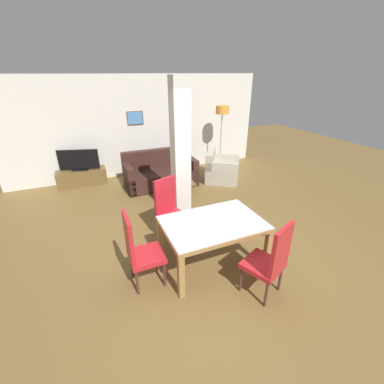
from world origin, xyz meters
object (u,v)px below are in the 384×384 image
object	(u,v)px
dining_table	(213,230)
dining_chair_head_left	(139,249)
dining_chair_near_right	(270,259)
armchair	(221,170)
bottle	(180,177)
tv_screen	(79,160)
sofa	(160,174)
floor_lamp	(222,116)
tv_stand	(82,177)
dining_chair_far_left	(170,208)
coffee_table	(178,190)

from	to	relation	value
dining_table	dining_chair_head_left	size ratio (longest dim) A/B	1.32
dining_chair_near_right	armchair	distance (m)	4.08
bottle	tv_screen	distance (m)	2.72
dining_table	dining_chair_near_right	size ratio (longest dim) A/B	1.32
sofa	floor_lamp	bearing A→B (deg)	-168.73
sofa	armchair	xyz separation A→B (m)	(1.64, -0.33, -0.02)
dining_table	bottle	xyz separation A→B (m)	(0.39, 2.41, -0.09)
tv_screen	dining_chair_near_right	bearing A→B (deg)	129.07
dining_chair_head_left	armchair	size ratio (longest dim) A/B	0.90
bottle	tv_stand	xyz separation A→B (m)	(-2.12, 1.69, -0.29)
dining_table	dining_chair_far_left	world-z (taller)	dining_chair_far_left
dining_chair_near_right	dining_chair_head_left	bearing A→B (deg)	126.67
dining_chair_head_left	tv_stand	distance (m)	4.17
tv_screen	armchair	bearing A→B (deg)	177.91
armchair	dining_chair_head_left	bearing A→B (deg)	-10.44
dining_chair_near_right	tv_screen	bearing A→B (deg)	89.96
tv_stand	floor_lamp	xyz separation A→B (m)	(3.91, -0.44, 1.40)
tv_screen	dining_chair_head_left	bearing A→B (deg)	114.73
dining_table	floor_lamp	xyz separation A→B (m)	(2.18, 3.67, 1.02)
coffee_table	floor_lamp	bearing A→B (deg)	35.12
dining_table	tv_screen	xyz separation A→B (m)	(-1.73, 4.11, 0.09)
dining_chair_head_left	armchair	xyz separation A→B (m)	(2.92, 2.94, -0.30)
dining_chair_near_right	floor_lamp	xyz separation A→B (m)	(1.81, 4.54, 1.02)
armchair	tv_stand	size ratio (longest dim) A/B	1.02
dining_table	tv_stand	bearing A→B (deg)	112.84
dining_table	armchair	size ratio (longest dim) A/B	1.19
floor_lamp	bottle	bearing A→B (deg)	-144.95
tv_screen	dining_chair_far_left	bearing A→B (deg)	129.35
dining_chair_near_right	sofa	size ratio (longest dim) A/B	0.62
sofa	tv_stand	size ratio (longest dim) A/B	1.48
dining_chair_far_left	bottle	distance (m)	1.68
dining_table	tv_stand	size ratio (longest dim) A/B	1.21
armchair	tv_screen	size ratio (longest dim) A/B	1.27
dining_table	bottle	size ratio (longest dim) A/B	5.21
floor_lamp	coffee_table	bearing A→B (deg)	-144.88
dining_chair_head_left	tv_stand	size ratio (longest dim) A/B	0.91
dining_chair_near_right	tv_screen	size ratio (longest dim) A/B	1.14
sofa	tv_stand	bearing A→B (deg)	-23.89
dining_table	coffee_table	size ratio (longest dim) A/B	1.98
armchair	floor_lamp	size ratio (longest dim) A/B	0.66
dining_table	dining_chair_far_left	bearing A→B (deg)	111.82
dining_chair_far_left	floor_lamp	distance (m)	3.88
tv_stand	floor_lamp	world-z (taller)	floor_lamp
coffee_table	bottle	xyz separation A→B (m)	(0.08, 0.06, 0.30)
dining_chair_far_left	tv_stand	world-z (taller)	dining_chair_far_left
sofa	dining_chair_head_left	bearing A→B (deg)	68.52
coffee_table	tv_stand	xyz separation A→B (m)	(-2.05, 1.75, 0.01)
dining_table	dining_chair_far_left	distance (m)	0.99
dining_chair_head_left	sofa	bearing A→B (deg)	158.52
floor_lamp	tv_screen	bearing A→B (deg)	173.57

